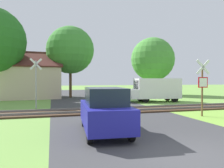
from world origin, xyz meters
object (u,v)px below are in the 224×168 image
crossing_sign_far (36,79)px  house (25,81)px  tree_center (70,50)px  stop_sign_near (203,84)px  tree_far (153,59)px  mail_truck (155,89)px  parked_car (104,110)px

crossing_sign_far → house: house is taller
crossing_sign_far → house: (-1.82, 10.16, -0.17)m
tree_center → stop_sign_near: bearing=-69.0°
house → tree_center: (5.11, -0.45, 3.73)m
tree_far → crossing_sign_far: bearing=-142.6°
tree_far → tree_center: (-11.67, -1.74, 0.63)m
stop_sign_near → tree_far: bearing=-104.7°
tree_center → tree_far: bearing=8.5°
tree_far → mail_truck: bearing=-114.6°
house → tree_far: 17.11m
crossing_sign_far → house: bearing=96.9°
stop_sign_near → house: bearing=-53.0°
mail_truck → tree_far: bearing=-19.6°
stop_sign_near → house: 19.89m
stop_sign_near → mail_truck: 8.57m
crossing_sign_far → parked_car: (3.09, -8.59, -1.23)m
house → mail_truck: house is taller
crossing_sign_far → mail_truck: 10.98m
crossing_sign_far → tree_center: 10.85m
stop_sign_near → parked_car: (-6.32, -2.32, -0.95)m
crossing_sign_far → tree_far: bearing=34.2°
house → parked_car: size_ratio=2.02×
crossing_sign_far → house: 10.32m
stop_sign_near → mail_truck: (1.31, 8.45, -0.60)m
house → stop_sign_near: bearing=-61.1°
crossing_sign_far → mail_truck: crossing_sign_far is taller
house → tree_center: size_ratio=0.98×
tree_center → crossing_sign_far: bearing=-108.8°
house → parked_car: (4.91, -18.75, -1.06)m
house → tree_center: 6.34m
crossing_sign_far → tree_center: size_ratio=0.43×
house → tree_center: bearing=-10.5°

